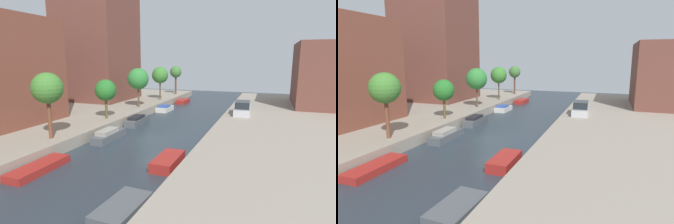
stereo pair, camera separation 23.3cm
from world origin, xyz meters
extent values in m
plane|color=#28333D|center=(0.00, 0.00, 0.00)|extent=(84.00, 84.00, 0.00)
cube|color=gray|center=(-15.00, 0.00, 0.50)|extent=(20.00, 64.00, 1.00)
cube|color=brown|center=(-16.00, 15.71, 12.80)|extent=(10.00, 10.19, 23.60)
cube|color=brown|center=(18.00, 20.29, 5.28)|extent=(10.00, 11.88, 8.56)
cylinder|color=brown|center=(-6.50, -5.47, 2.61)|extent=(0.31, 0.31, 3.21)
sphere|color=#3E7A2D|center=(-6.50, -5.47, 5.07)|extent=(2.46, 2.46, 2.46)
cylinder|color=brown|center=(-6.50, 2.74, 2.14)|extent=(0.26, 0.26, 2.27)
sphere|color=#256E27|center=(-6.50, 2.74, 4.07)|extent=(2.28, 2.28, 2.28)
cylinder|color=brown|center=(-6.50, 10.58, 2.39)|extent=(0.23, 0.23, 2.79)
sphere|color=#2E7D34|center=(-6.50, 10.58, 4.77)|extent=(2.82, 2.82, 2.82)
cylinder|color=#4D3F2A|center=(-6.50, 18.34, 2.48)|extent=(0.22, 0.22, 2.96)
sphere|color=#397E2F|center=(-6.50, 18.34, 4.87)|extent=(2.58, 2.58, 2.58)
cylinder|color=brown|center=(-6.50, 26.11, 2.66)|extent=(0.33, 0.33, 3.31)
sphere|color=#3F7436|center=(-6.50, 26.11, 5.05)|extent=(2.12, 2.12, 2.12)
cube|color=#B7B7BC|center=(7.06, 10.47, 1.39)|extent=(1.98, 4.73, 0.77)
cube|color=#1E2328|center=(7.06, 10.12, 2.16)|extent=(1.68, 2.63, 0.77)
cube|color=maroon|center=(-4.08, -9.30, 0.25)|extent=(1.55, 4.51, 0.50)
cube|color=#4C5156|center=(-3.74, -1.26, 0.33)|extent=(1.36, 4.33, 0.67)
cube|color=gray|center=(-3.74, -1.54, 0.85)|extent=(1.13, 2.39, 0.36)
cube|color=#4C5156|center=(-4.11, 5.32, 0.35)|extent=(1.55, 4.51, 0.70)
cube|color=black|center=(-4.11, 5.08, 0.84)|extent=(1.24, 2.50, 0.28)
cube|color=beige|center=(-4.06, 14.00, 0.32)|extent=(1.66, 3.25, 0.64)
cube|color=#2D4C9E|center=(-4.06, 13.71, 0.76)|extent=(1.39, 1.80, 0.23)
cube|color=maroon|center=(-3.84, 22.06, 0.32)|extent=(1.58, 3.53, 0.64)
cube|color=#4C5156|center=(3.62, -11.90, 0.26)|extent=(1.86, 3.38, 0.53)
cube|color=maroon|center=(3.59, -5.46, 0.35)|extent=(1.51, 3.45, 0.70)
camera|label=1|loc=(9.89, -22.59, 7.27)|focal=29.71mm
camera|label=2|loc=(10.11, -22.51, 7.27)|focal=29.71mm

